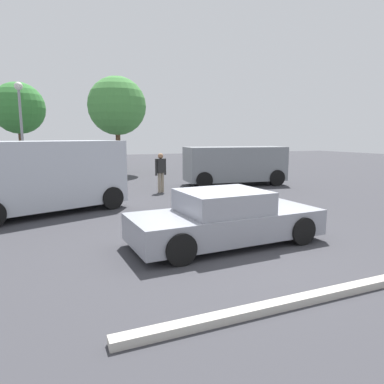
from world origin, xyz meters
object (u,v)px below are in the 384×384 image
sedan_foreground (225,219)px  pedestrian (161,169)px  suv_dark (235,164)px  light_post_near (20,113)px  van_white (44,175)px

sedan_foreground → pedestrian: bearing=80.8°
sedan_foreground → suv_dark: bearing=56.4°
pedestrian → light_post_near: size_ratio=0.32×
van_white → pedestrian: 5.29m
sedan_foreground → light_post_near: size_ratio=0.83×
pedestrian → suv_dark: bearing=-96.7°
sedan_foreground → pedestrian: pedestrian is taller
sedan_foreground → van_white: size_ratio=0.85×
van_white → light_post_near: bearing=-104.1°
sedan_foreground → van_white: 6.44m
van_white → sedan_foreground: bearing=106.1°
pedestrian → light_post_near: 9.69m
sedan_foreground → suv_dark: size_ratio=0.86×
sedan_foreground → van_white: bearing=123.8°
suv_dark → light_post_near: size_ratio=0.96×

